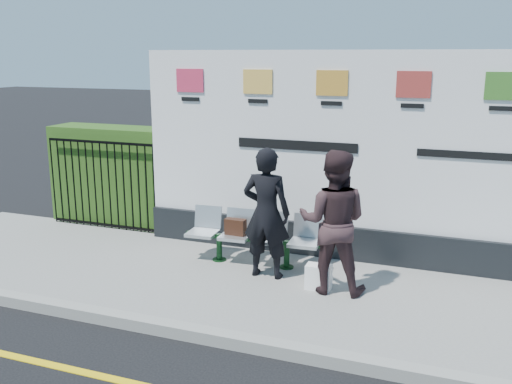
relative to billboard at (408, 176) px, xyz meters
The scene contains 10 objects.
pavement 1.98m from the billboard, 110.32° to the right, with size 14.00×3.00×0.12m, color gray.
kerb 3.19m from the billboard, 99.95° to the right, with size 14.00×0.18×0.14m, color gray.
billboard is the anchor object (origin of this frame).
hedge 5.11m from the billboard, behind, with size 2.35×0.70×1.70m, color #2E5419.
railing 5.10m from the billboard, behind, with size 2.05×0.06×1.54m, color black, non-canonical shape.
bench 2.43m from the billboard, 159.65° to the right, with size 1.94×0.52×0.42m, color #B4BABD, non-canonical shape.
woman_left 2.07m from the billboard, 146.78° to the right, with size 0.65×0.42×1.77m, color black.
woman_right 1.53m from the billboard, 120.84° to the right, with size 0.88×0.69×1.82m, color #362325.
handbag_brown 2.53m from the billboard, 161.44° to the right, with size 0.30×0.13×0.23m, color black.
carrier_bag_white 1.95m from the billboard, 125.23° to the right, with size 0.32×0.19×0.32m, color white.
Camera 1 is at (1.23, -4.13, 3.06)m, focal length 40.00 mm.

